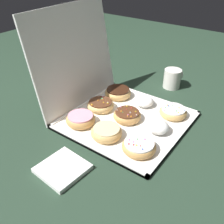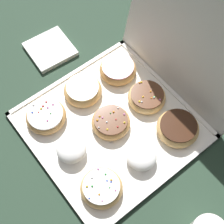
{
  "view_description": "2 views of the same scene",
  "coord_description": "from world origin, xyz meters",
  "views": [
    {
      "loc": [
        -0.71,
        -0.45,
        0.59
      ],
      "look_at": [
        -0.05,
        0.04,
        0.06
      ],
      "focal_mm": 40.98,
      "sensor_mm": 36.0,
      "label": 1
    },
    {
      "loc": [
        0.34,
        -0.27,
        0.89
      ],
      "look_at": [
        -0.02,
        0.02,
        0.04
      ],
      "focal_mm": 54.59,
      "sensor_mm": 36.0,
      "label": 2
    }
  ],
  "objects": [
    {
      "name": "coffee_mug",
      "position": [
        0.38,
        -0.01,
        0.05
      ],
      "size": [
        0.1,
        0.08,
        0.09
      ],
      "color": "white",
      "rests_on": "ground"
    },
    {
      "name": "napkin_stack",
      "position": [
        -0.34,
        0.02,
        0.01
      ],
      "size": [
        0.15,
        0.15,
        0.02
      ],
      "primitive_type": "cube",
      "rotation": [
        0.0,
        0.0,
        -0.07
      ],
      "color": "white",
      "rests_on": "ground"
    },
    {
      "name": "glazed_ring_donut_3",
      "position": [
        -0.14,
        -0.0,
        0.03
      ],
      "size": [
        0.11,
        0.11,
        0.04
      ],
      "color": "tan",
      "rests_on": "donut_box"
    },
    {
      "name": "ground_plane",
      "position": [
        0.0,
        0.0,
        0.0
      ],
      "size": [
        3.0,
        3.0,
        0.0
      ],
      "primitive_type": "plane",
      "color": "#233828"
    },
    {
      "name": "sprinkle_donut_7",
      "position": [
        -0.0,
        0.13,
        0.03
      ],
      "size": [
        0.11,
        0.11,
        0.04
      ],
      "color": "#E5B770",
      "rests_on": "donut_box"
    },
    {
      "name": "chocolate_frosted_donut_8",
      "position": [
        0.13,
        0.14,
        0.03
      ],
      "size": [
        0.12,
        0.12,
        0.04
      ],
      "color": "tan",
      "rests_on": "donut_box"
    },
    {
      "name": "sprinkle_donut_2",
      "position": [
        0.13,
        -0.14,
        0.03
      ],
      "size": [
        0.11,
        0.11,
        0.04
      ],
      "color": "tan",
      "rests_on": "donut_box"
    },
    {
      "name": "box_lid_open",
      "position": [
        0.0,
        0.26,
        0.21
      ],
      "size": [
        0.44,
        0.08,
        0.41
      ],
      "primitive_type": "cube",
      "rotation": [
        1.39,
        0.0,
        0.0
      ],
      "color": "white",
      "rests_on": "ground"
    },
    {
      "name": "pink_frosted_donut_6",
      "position": [
        -0.13,
        0.13,
        0.03
      ],
      "size": [
        0.11,
        0.11,
        0.04
      ],
      "color": "tan",
      "rests_on": "donut_box"
    },
    {
      "name": "donut_box",
      "position": [
        0.0,
        0.0,
        0.01
      ],
      "size": [
        0.44,
        0.44,
        0.01
      ],
      "color": "white",
      "rests_on": "ground"
    },
    {
      "name": "sprinkle_donut_4",
      "position": [
        -0.0,
        -0.0,
        0.03
      ],
      "size": [
        0.11,
        0.11,
        0.04
      ],
      "color": "tan",
      "rests_on": "donut_box"
    },
    {
      "name": "powdered_filled_donut_5",
      "position": [
        0.13,
        0.0,
        0.03
      ],
      "size": [
        0.08,
        0.08,
        0.04
      ],
      "color": "white",
      "rests_on": "donut_box"
    },
    {
      "name": "powdered_filled_donut_1",
      "position": [
        0.0,
        -0.14,
        0.03
      ],
      "size": [
        0.08,
        0.08,
        0.05
      ],
      "color": "white",
      "rests_on": "donut_box"
    },
    {
      "name": "sprinkle_donut_0",
      "position": [
        -0.13,
        -0.13,
        0.03
      ],
      "size": [
        0.12,
        0.12,
        0.04
      ],
      "color": "tan",
      "rests_on": "donut_box"
    }
  ]
}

